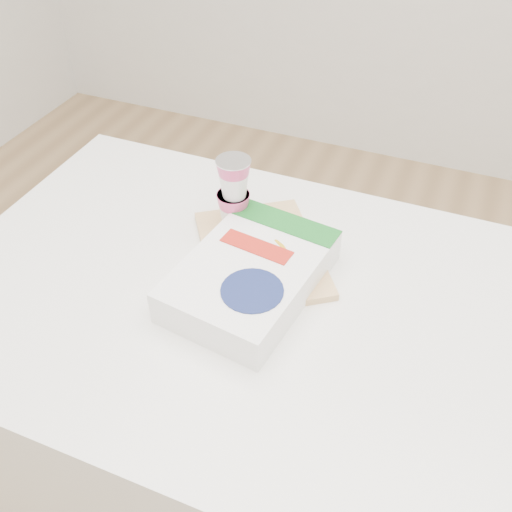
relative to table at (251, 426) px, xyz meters
The scene contains 6 objects.
room 0.92m from the table, ahead, with size 4.00×4.00×4.00m.
table is the anchor object (origin of this frame).
cutting_board 0.45m from the table, 100.01° to the left, with size 0.22×0.29×0.01m, color #E7CB7F.
bananas 0.48m from the table, 101.87° to the left, with size 0.19×0.21×0.06m.
yogurt_stack 0.56m from the table, 121.88° to the left, with size 0.07×0.07×0.16m.
cereal_box 0.47m from the table, 98.77° to the left, with size 0.25×0.34×0.07m.
Camera 1 is at (0.28, -0.66, 1.59)m, focal length 40.00 mm.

